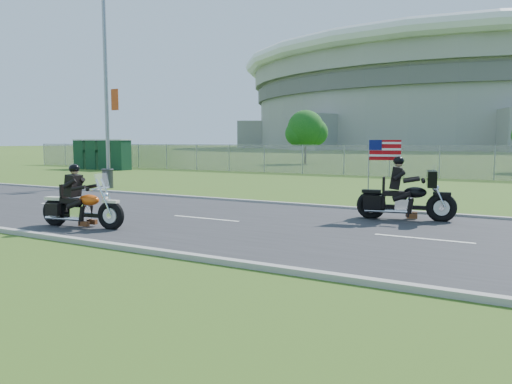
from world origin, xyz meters
The scene contains 15 objects.
ground centered at (0.00, 0.00, 0.00)m, with size 420.00×420.00×0.00m, color #315219.
road centered at (0.00, 0.00, 0.02)m, with size 120.00×8.00×0.04m, color #28282B.
curb_north centered at (0.00, 4.05, 0.05)m, with size 120.00×0.18×0.12m, color #9E9B93.
curb_south centered at (0.00, -4.05, 0.05)m, with size 120.00×0.18×0.12m, color #9E9B93.
fence centered at (-5.00, 20.00, 1.00)m, with size 60.00×0.03×2.00m, color gray.
stadium centered at (-20.00, 170.00, 15.58)m, with size 140.40×140.40×29.20m.
streetlight centered at (-11.98, 6.22, 5.64)m, with size 0.90×2.46×10.00m.
porta_toilet_a centered at (-22.00, 17.00, 1.15)m, with size 1.10×1.10×2.30m, color #11351F.
porta_toilet_b centered at (-23.40, 17.00, 1.15)m, with size 1.10×1.10×2.30m, color #11351F.
porta_toilet_c centered at (-24.80, 17.00, 1.15)m, with size 1.10×1.10×2.30m, color #11351F.
porta_toilet_d centered at (-26.20, 17.00, 1.15)m, with size 1.10×1.10×2.30m, color #11351F.
tree_fence_mid centered at (-13.95, 34.04, 3.30)m, with size 3.96×3.69×5.30m.
motorcycle_lead centered at (-3.96, -2.73, 0.53)m, with size 2.47×0.88×1.67m.
motorcycle_follow centered at (2.99, 2.61, 0.62)m, with size 2.69×1.14×2.27m.
trash_can centered at (-11.75, 5.68, 0.45)m, with size 0.51×0.51×0.89m, color #36353A.
Camera 1 is at (6.18, -11.52, 2.24)m, focal length 35.00 mm.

